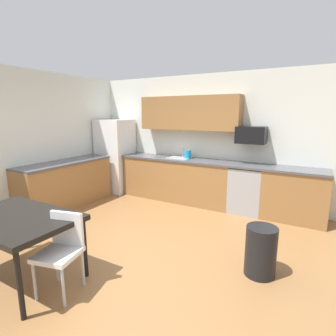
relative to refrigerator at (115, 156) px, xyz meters
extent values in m
plane|color=olive|center=(2.18, -2.22, -0.87)|extent=(12.00, 12.00, 0.00)
cube|color=silver|center=(2.18, 0.43, 0.48)|extent=(5.80, 0.10, 2.70)
cube|color=silver|center=(-0.47, -2.22, 0.48)|extent=(0.10, 5.80, 2.70)
cube|color=olive|center=(1.67, 0.08, -0.42)|extent=(2.47, 0.60, 0.90)
cube|color=olive|center=(4.04, 0.08, -0.42)|extent=(1.08, 0.60, 0.90)
cube|color=olive|center=(-0.12, -1.42, -0.42)|extent=(0.60, 2.00, 0.90)
cube|color=#4C4C51|center=(2.18, 0.08, 0.05)|extent=(4.80, 0.64, 0.04)
cube|color=#4C4C51|center=(-0.12, -1.42, 0.05)|extent=(0.64, 2.00, 0.04)
cube|color=olive|center=(1.88, 0.21, 1.03)|extent=(2.20, 0.34, 0.70)
cube|color=white|center=(0.00, 0.00, 0.00)|extent=(0.76, 0.70, 1.75)
cube|color=#999BA0|center=(3.20, 0.08, -0.43)|extent=(0.60, 0.60, 0.88)
cube|color=black|center=(3.20, 0.08, 0.02)|extent=(0.60, 0.60, 0.03)
cube|color=black|center=(3.20, 0.18, 0.62)|extent=(0.54, 0.36, 0.32)
cube|color=#A5A8AD|center=(1.72, 0.08, 0.01)|extent=(0.48, 0.40, 0.14)
cylinder|color=#B2B5BA|center=(1.72, 0.26, 0.17)|extent=(0.02, 0.02, 0.24)
cube|color=black|center=(1.43, -3.39, -0.14)|extent=(1.40, 0.90, 0.06)
cylinder|color=black|center=(2.07, -3.78, -0.52)|extent=(0.05, 0.05, 0.70)
cylinder|color=black|center=(0.79, -3.00, -0.52)|extent=(0.05, 0.05, 0.70)
cylinder|color=black|center=(2.07, -3.00, -0.52)|extent=(0.05, 0.05, 0.70)
cube|color=white|center=(2.07, -3.35, -0.42)|extent=(0.48, 0.48, 0.05)
cube|color=white|center=(2.02, -3.18, -0.22)|extent=(0.38, 0.13, 0.40)
cylinder|color=#B2B2B7|center=(1.94, -3.56, -0.66)|extent=(0.03, 0.03, 0.42)
cylinder|color=#B2B2B7|center=(2.27, -3.48, -0.66)|extent=(0.03, 0.03, 0.42)
cylinder|color=#B2B2B7|center=(1.86, -3.23, -0.66)|extent=(0.03, 0.03, 0.42)
cylinder|color=#B2B2B7|center=(2.19, -3.15, -0.66)|extent=(0.03, 0.03, 0.42)
cylinder|color=black|center=(3.85, -1.95, -0.57)|extent=(0.36, 0.36, 0.60)
cylinder|color=#198CBF|center=(1.90, 0.13, 0.15)|extent=(0.14, 0.14, 0.20)
camera|label=1|loc=(4.31, -4.98, 1.01)|focal=28.34mm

